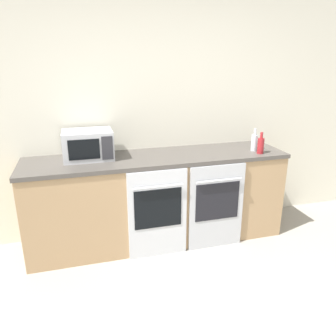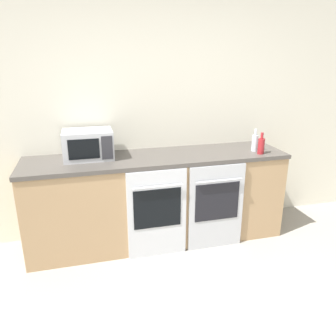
{
  "view_description": "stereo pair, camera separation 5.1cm",
  "coord_description": "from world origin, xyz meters",
  "px_view_note": "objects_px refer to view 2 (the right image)",
  "views": [
    {
      "loc": [
        -0.74,
        -1.14,
        1.85
      ],
      "look_at": [
        0.11,
        1.91,
        0.79
      ],
      "focal_mm": 35.0,
      "sensor_mm": 36.0,
      "label": 1
    },
    {
      "loc": [
        -0.69,
        -1.16,
        1.85
      ],
      "look_at": [
        0.11,
        1.91,
        0.79
      ],
      "focal_mm": 35.0,
      "sensor_mm": 36.0,
      "label": 2
    }
  ],
  "objects_px": {
    "oven_left": "(157,214)",
    "bottle_red": "(261,146)",
    "oven_right": "(216,207)",
    "microwave": "(88,144)",
    "bottle_clear": "(255,142)"
  },
  "relations": [
    {
      "from": "oven_left",
      "to": "bottle_clear",
      "type": "distance_m",
      "value": 1.27
    },
    {
      "from": "oven_right",
      "to": "bottle_clear",
      "type": "xyz_separation_m",
      "value": [
        0.5,
        0.24,
        0.57
      ]
    },
    {
      "from": "oven_left",
      "to": "bottle_red",
      "type": "height_order",
      "value": "bottle_red"
    },
    {
      "from": "oven_right",
      "to": "microwave",
      "type": "relative_size",
      "value": 1.89
    },
    {
      "from": "oven_right",
      "to": "microwave",
      "type": "distance_m",
      "value": 1.4
    },
    {
      "from": "microwave",
      "to": "bottle_red",
      "type": "height_order",
      "value": "microwave"
    },
    {
      "from": "oven_left",
      "to": "oven_right",
      "type": "bearing_deg",
      "value": 0.0
    },
    {
      "from": "oven_left",
      "to": "microwave",
      "type": "relative_size",
      "value": 1.89
    },
    {
      "from": "oven_left",
      "to": "bottle_red",
      "type": "bearing_deg",
      "value": 6.51
    },
    {
      "from": "oven_left",
      "to": "bottle_clear",
      "type": "relative_size",
      "value": 3.76
    },
    {
      "from": "oven_right",
      "to": "microwave",
      "type": "xyz_separation_m",
      "value": [
        -1.18,
        0.41,
        0.62
      ]
    },
    {
      "from": "microwave",
      "to": "bottle_clear",
      "type": "distance_m",
      "value": 1.7
    },
    {
      "from": "oven_right",
      "to": "bottle_red",
      "type": "height_order",
      "value": "bottle_red"
    },
    {
      "from": "oven_right",
      "to": "microwave",
      "type": "height_order",
      "value": "microwave"
    },
    {
      "from": "oven_left",
      "to": "bottle_red",
      "type": "distance_m",
      "value": 1.26
    }
  ]
}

